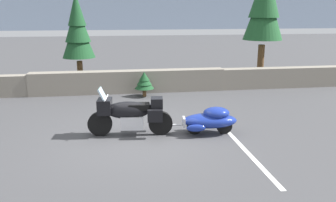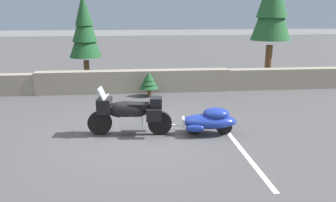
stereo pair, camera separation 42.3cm
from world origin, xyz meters
name	(u,v)px [view 1 (the left image)]	position (x,y,z in m)	size (l,w,h in m)	color
ground_plane	(138,138)	(0.00, 0.00, 0.00)	(80.00, 80.00, 0.00)	#424244
stone_guard_wall	(136,82)	(0.28, 5.44, 0.44)	(24.00, 0.59, 0.92)	gray
touring_motorcycle	(130,113)	(-0.19, 0.24, 0.62)	(2.31, 0.88, 1.33)	black
car_shaped_trailer	(210,120)	(2.00, 0.01, 0.41)	(2.23, 0.87, 0.76)	black
pine_tree_secondary	(77,29)	(-2.09, 6.72, 2.57)	(1.41, 1.41, 4.10)	brown
pine_sapling_near	(144,81)	(0.57, 4.64, 0.62)	(0.76, 0.76, 0.99)	brown
parking_stripe_marker	(249,154)	(2.55, -1.50, 0.00)	(0.12, 3.60, 0.01)	silver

